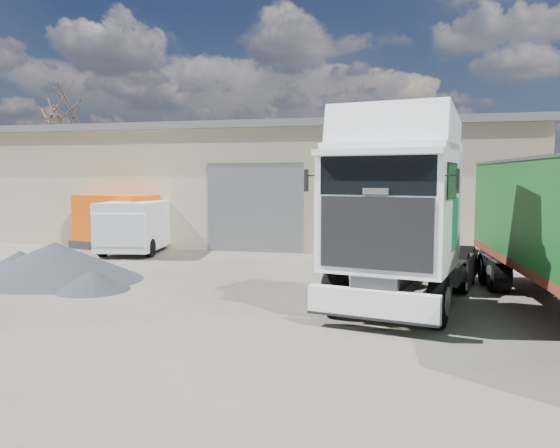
% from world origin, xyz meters
% --- Properties ---
extents(ground, '(120.00, 120.00, 0.00)m').
position_xyz_m(ground, '(0.00, 0.00, 0.00)').
color(ground, '#282621').
rests_on(ground, ground).
extents(warehouse, '(30.60, 12.60, 5.42)m').
position_xyz_m(warehouse, '(-6.00, 16.00, 2.66)').
color(warehouse, '#B7B08D').
rests_on(warehouse, ground).
extents(bare_tree, '(4.00, 4.00, 9.60)m').
position_xyz_m(bare_tree, '(-18.00, 20.00, 7.92)').
color(bare_tree, '#382B21').
rests_on(bare_tree, ground).
extents(tractor_unit, '(3.90, 7.16, 4.58)m').
position_xyz_m(tractor_unit, '(3.87, 1.64, 1.93)').
color(tractor_unit, black).
rests_on(tractor_unit, ground).
extents(panel_van, '(2.83, 5.31, 2.06)m').
position_xyz_m(panel_van, '(-6.62, 8.98, 1.07)').
color(panel_van, black).
rests_on(panel_van, ground).
extents(orange_skip, '(4.12, 3.16, 2.28)m').
position_xyz_m(orange_skip, '(-8.00, 9.80, 0.99)').
color(orange_skip, '#2D2D30').
rests_on(orange_skip, ground).
extents(gravel_heap, '(6.24, 5.47, 1.11)m').
position_xyz_m(gravel_heap, '(-6.25, 2.95, 0.52)').
color(gravel_heap, black).
rests_on(gravel_heap, ground).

